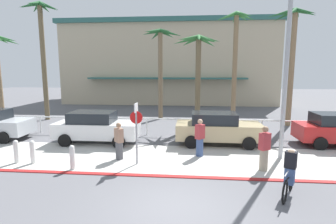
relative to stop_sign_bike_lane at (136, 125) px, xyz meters
name	(u,v)px	position (x,y,z in m)	size (l,w,h in m)	color
ground_plane	(185,130)	(1.79, 6.62, -1.68)	(80.00, 80.00, 0.00)	#5B5B60
sidewalk_strip	(181,159)	(1.79, 0.82, -1.67)	(44.00, 4.00, 0.02)	beige
curb_paint	(178,177)	(1.79, -1.18, -1.66)	(44.00, 0.24, 0.03)	maroon
building_backdrop	(171,63)	(-0.56, 24.20, 3.04)	(24.72, 12.57, 9.41)	#BCAD8E
rail_fence	(184,122)	(1.79, 5.12, -0.84)	(27.02, 0.08, 1.04)	white
stop_sign_bike_lane	(136,125)	(0.00, 0.00, 0.00)	(0.52, 0.56, 2.56)	gray
bollard_0	(33,152)	(-4.35, -0.32, -1.16)	(0.20, 0.20, 1.00)	white
bollard_1	(72,157)	(-2.39, -0.84, -1.16)	(0.20, 0.20, 1.00)	white
bollard_3	(16,151)	(-5.07, -0.32, -1.16)	(0.20, 0.20, 1.00)	white
streetlight_curb	(289,60)	(6.20, 1.15, 2.60)	(0.24, 2.54, 7.50)	#9EA0A5
palm_tree_1	(41,33)	(-9.20, 9.44, 4.94)	(3.22, 3.07, 8.95)	brown
palm_tree_2	(161,52)	(-0.26, 10.61, 3.55)	(3.09, 3.46, 7.02)	#756047
palm_tree_3	(198,56)	(2.57, 7.58, 3.09)	(3.10, 3.13, 6.16)	brown
palm_tree_4	(235,40)	(5.38, 10.49, 4.45)	(2.82, 3.63, 8.17)	#846B4C
palm_tree_5	(292,42)	(8.92, 8.76, 4.07)	(3.29, 3.23, 7.97)	#846B4C
car_white_1	(96,127)	(-2.84, 3.12, -0.81)	(4.40, 2.02, 1.69)	white
car_tan_2	(217,128)	(3.58, 3.38, -0.81)	(4.40, 2.02, 1.69)	tan
cyclist_black_0	(290,174)	(5.31, -2.27, -0.98)	(0.92, 1.63, 1.50)	black
pedestrian_0	(119,143)	(-0.89, 0.53, -0.92)	(0.46, 0.47, 1.64)	#4C4C51
pedestrian_1	(200,139)	(2.62, 1.31, -0.88)	(0.47, 0.47, 1.72)	#384C7A
pedestrian_2	(264,150)	(5.05, -0.26, -0.85)	(0.48, 0.44, 1.77)	gray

